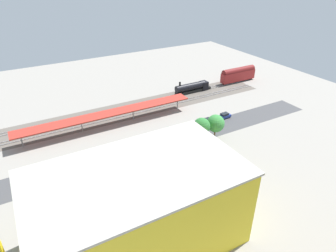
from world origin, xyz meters
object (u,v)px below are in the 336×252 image
(box_truck_0, at_px, (77,193))
(parked_car_5, at_px, (123,146))
(passenger_coach, at_px, (238,74))
(parked_car_0, at_px, (224,116))
(parked_car_1, at_px, (206,121))
(traffic_light, at_px, (116,153))
(street_tree_0, at_px, (170,137))
(parked_car_4, at_px, (148,139))
(locomotive, at_px, (193,87))
(parked_car_2, at_px, (189,126))
(parked_car_3, at_px, (168,132))
(street_tree_2, at_px, (202,126))
(street_tree_1, at_px, (216,123))
(construction_building, at_px, (138,209))
(platform_canopy_near, at_px, (108,114))

(box_truck_0, bearing_deg, parked_car_5, -139.21)
(passenger_coach, bearing_deg, parked_car_0, 41.97)
(parked_car_1, bearing_deg, traffic_light, 14.19)
(box_truck_0, height_order, street_tree_0, street_tree_0)
(passenger_coach, bearing_deg, parked_car_1, 35.38)
(parked_car_4, height_order, street_tree_0, street_tree_0)
(locomotive, relative_size, parked_car_2, 3.71)
(parked_car_3, bearing_deg, street_tree_2, 123.91)
(parked_car_4, xyz_separation_m, street_tree_2, (-12.71, 7.66, 4.31))
(passenger_coach, height_order, parked_car_1, passenger_coach)
(parked_car_0, bearing_deg, parked_car_4, 1.05)
(passenger_coach, height_order, parked_car_4, passenger_coach)
(parked_car_1, height_order, parked_car_5, parked_car_1)
(street_tree_0, height_order, street_tree_1, street_tree_0)
(parked_car_3, height_order, street_tree_2, street_tree_2)
(parked_car_1, bearing_deg, street_tree_2, 45.70)
(parked_car_5, bearing_deg, parked_car_1, 179.97)
(construction_building, bearing_deg, locomotive, -131.14)
(parked_car_1, xyz_separation_m, parked_car_2, (6.23, -0.10, -0.06))
(parked_car_4, bearing_deg, passenger_coach, -155.98)
(traffic_light, bearing_deg, construction_building, 79.25)
(parked_car_2, xyz_separation_m, box_truck_0, (37.29, 13.79, 0.82))
(parked_car_4, height_order, street_tree_2, street_tree_2)
(street_tree_0, distance_m, street_tree_2, 10.29)
(box_truck_0, bearing_deg, locomotive, -145.57)
(passenger_coach, xyz_separation_m, parked_car_4, (53.85, 24.00, -2.52))
(passenger_coach, bearing_deg, parked_car_4, 24.02)
(platform_canopy_near, distance_m, construction_building, 44.80)
(parked_car_3, height_order, street_tree_0, street_tree_0)
(platform_canopy_near, height_order, street_tree_2, street_tree_2)
(parked_car_0, bearing_deg, passenger_coach, -138.03)
(parked_car_1, height_order, street_tree_1, street_tree_1)
(parked_car_0, distance_m, parked_car_2, 13.50)
(parked_car_1, height_order, box_truck_0, box_truck_0)
(passenger_coach, relative_size, parked_car_1, 3.44)
(locomotive, bearing_deg, traffic_light, 36.31)
(platform_canopy_near, height_order, passenger_coach, passenger_coach)
(platform_canopy_near, height_order, parked_car_1, platform_canopy_near)
(parked_car_5, height_order, box_truck_0, box_truck_0)
(parked_car_3, bearing_deg, passenger_coach, -153.52)
(construction_building, bearing_deg, box_truck_0, -66.02)
(platform_canopy_near, distance_m, parked_car_3, 19.17)
(platform_canopy_near, bearing_deg, street_tree_2, 131.16)
(locomotive, height_order, parked_car_4, locomotive)
(parked_car_3, distance_m, street_tree_0, 10.88)
(parked_car_1, xyz_separation_m, street_tree_1, (2.67, 7.61, 3.62))
(passenger_coach, height_order, parked_car_0, passenger_coach)
(street_tree_0, bearing_deg, parked_car_0, -161.07)
(passenger_coach, distance_m, parked_car_4, 59.01)
(parked_car_3, xyz_separation_m, box_truck_0, (30.14, 14.10, 0.75))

